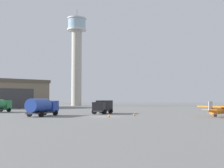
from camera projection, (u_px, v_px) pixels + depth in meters
ground_plane at (105, 117)px, 47.92m from camera, size 400.00×400.00×0.00m
control_tower at (77, 53)px, 128.12m from camera, size 8.58×8.58×43.57m
hangar at (2, 94)px, 98.72m from camera, size 34.71×34.53×9.38m
airplane_orange at (221, 110)px, 46.25m from camera, size 6.78×7.90×2.61m
truck_box_black at (103, 106)px, 57.39m from camera, size 4.29×6.91×2.68m
truck_fuel_tanker_blue at (42, 106)px, 49.15m from camera, size 4.74×7.50×3.04m
traffic_cone_near_left at (109, 115)px, 46.67m from camera, size 0.36×0.36×0.55m
traffic_cone_near_right at (134, 114)px, 49.91m from camera, size 0.36×0.36×0.57m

